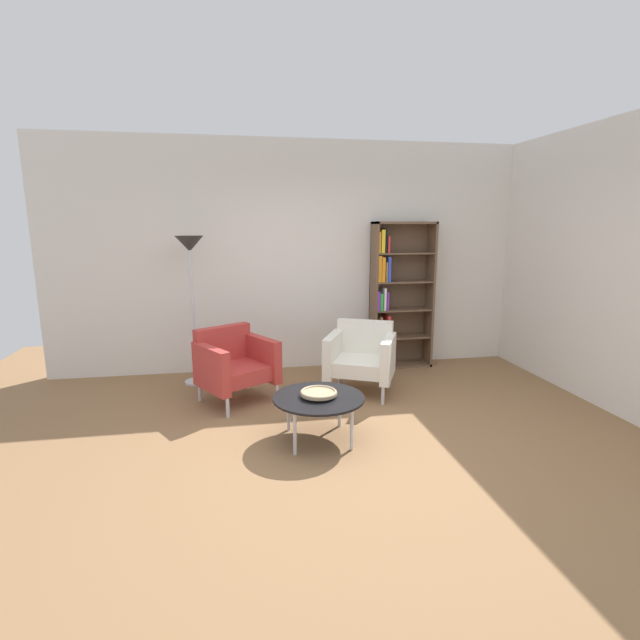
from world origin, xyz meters
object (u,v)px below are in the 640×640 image
Objects in this scene: armchair_near_window at (361,356)px; armchair_corner_red at (234,363)px; decorative_bowl at (319,393)px; bookshelf_tall at (395,296)px; coffee_table_low at (319,400)px; floor_lamp_torchiere at (190,262)px.

armchair_near_window is 1.41m from armchair_corner_red.
decorative_bowl is 0.35× the size of armchair_near_window.
bookshelf_tall is 2.51m from coffee_table_low.
armchair_corner_red is (-0.73, 1.10, 0.04)m from coffee_table_low.
armchair_near_window is at bearing -18.55° from floor_lamp_torchiere.
floor_lamp_torchiere is at bearing -173.90° from bookshelf_tall.
floor_lamp_torchiere is (-1.18, 1.76, 1.08)m from coffee_table_low.
floor_lamp_torchiere is at bearing -173.31° from armchair_near_window.
armchair_near_window is (-0.69, -0.90, -0.53)m from bookshelf_tall.
decorative_bowl is 0.34× the size of armchair_corner_red.
bookshelf_tall reaches higher than decorative_bowl.
armchair_corner_red reaches higher than decorative_bowl.
coffee_table_low is at bearing -124.06° from bookshelf_tall.
floor_lamp_torchiere is at bearing 93.39° from armchair_corner_red.
armchair_near_window reaches higher than decorative_bowl.
armchair_corner_red is (-2.10, -0.93, -0.53)m from bookshelf_tall.
bookshelf_tall is 1.25m from armchair_near_window.
armchair_near_window and armchair_corner_red have the same top height.
armchair_corner_red is 0.54× the size of floor_lamp_torchiere.
armchair_near_window is at bearing -29.88° from armchair_corner_red.
coffee_table_low is at bearing -87.75° from armchair_corner_red.
bookshelf_tall is 2.50m from decorative_bowl.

